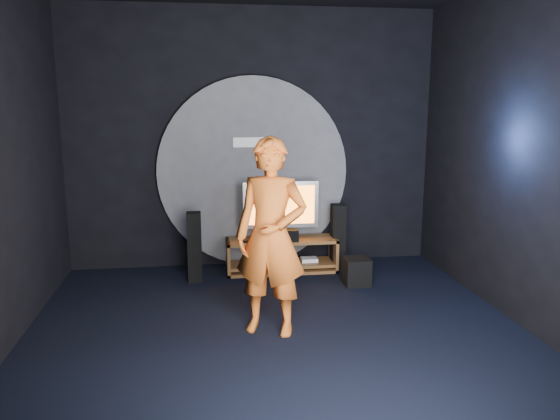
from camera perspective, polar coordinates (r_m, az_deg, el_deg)
The scene contains 13 objects.
floor at distance 5.51m, azimuth -0.15°, elevation -13.01°, with size 5.00×5.00×0.00m, color black.
back_wall at distance 7.52m, azimuth -2.89°, elevation 7.38°, with size 5.00×0.04×3.50m, color black.
front_wall at distance 2.62m, azimuth 7.61°, elevation -0.30°, with size 5.00×0.04×3.50m, color black.
right_wall at distance 5.93m, azimuth 24.59°, elevation 5.29°, with size 0.04×5.00×3.50m, color black.
wall_disc_panel at distance 7.51m, azimuth -2.81°, elevation 3.93°, with size 2.60×0.11×2.60m.
media_console at distance 7.39m, azimuth 0.21°, elevation -4.95°, with size 1.48×0.45×0.45m.
tv at distance 7.29m, azimuth 0.09°, elevation 0.29°, with size 1.01×0.22×0.77m.
center_speaker at distance 7.19m, azimuth 0.30°, elevation -2.70°, with size 0.40×0.15×0.15m, color black.
remote at distance 7.15m, azimuth -3.27°, elevation -3.31°, with size 0.18×0.05×0.02m, color black.
tower_speaker_left at distance 7.01m, azimuth -8.92°, elevation -3.85°, with size 0.18×0.20×0.90m, color black.
tower_speaker_right at distance 7.49m, azimuth 6.07°, elevation -2.79°, with size 0.18×0.20×0.90m, color black.
subwoofer at distance 6.94m, azimuth 7.99°, elevation -6.37°, with size 0.31×0.31×0.34m, color black.
player at distance 5.30m, azimuth -0.95°, elevation -2.83°, with size 0.71×0.47×1.95m, color #C5571A.
Camera 1 is at (-0.71, -4.96, 2.28)m, focal length 35.00 mm.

